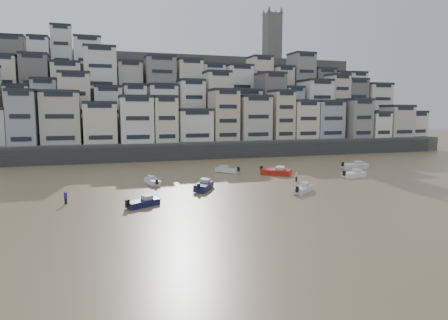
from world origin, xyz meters
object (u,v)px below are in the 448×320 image
object	(u,v)px
boat_e	(276,171)
boat_h	(227,169)
person_blue	(66,197)
boat_g	(355,165)
boat_j	(143,201)
boat_d	(354,173)
boat_c	(204,185)
boat_f	(152,180)
boat_a	(303,188)
person_pink	(296,176)

from	to	relation	value
boat_e	boat_h	bearing A→B (deg)	-171.16
boat_e	person_blue	xyz separation A→B (m)	(-35.18, -12.98, 0.05)
boat_g	person_blue	bearing A→B (deg)	-160.37
boat_j	person_blue	bearing A→B (deg)	124.52
boat_e	boat_h	world-z (taller)	boat_e
boat_e	boat_d	xyz separation A→B (m)	(12.19, -6.41, -0.12)
boat_c	boat_e	size ratio (longest dim) A/B	0.99
boat_h	boat_f	xyz separation A→B (m)	(-15.29, -8.08, -0.04)
boat_g	boat_a	bearing A→B (deg)	-136.67
boat_f	person_pink	distance (m)	23.68
boat_a	boat_j	xyz separation A→B (m)	(-22.98, -1.65, -0.04)
boat_d	person_pink	xyz separation A→B (m)	(-11.84, -0.82, 0.17)
boat_a	boat_j	bearing A→B (deg)	143.36
boat_h	person_blue	size ratio (longest dim) A/B	3.01
boat_c	person_pink	xyz separation A→B (m)	(16.59, 2.30, 0.05)
person_blue	person_pink	xyz separation A→B (m)	(35.52, 5.75, 0.00)
boat_d	person_pink	size ratio (longest dim) A/B	2.94
boat_d	person_blue	size ratio (longest dim) A/B	2.94
boat_c	boat_j	xyz separation A→B (m)	(-9.79, -7.80, -0.17)
boat_h	boat_d	xyz separation A→B (m)	(19.81, -11.76, -0.01)
boat_f	boat_a	bearing A→B (deg)	-131.56
boat_a	boat_f	bearing A→B (deg)	106.14
boat_e	boat_f	size ratio (longest dim) A/B	1.22
boat_f	person_pink	size ratio (longest dim) A/B	2.84
boat_a	boat_g	bearing A→B (deg)	-1.35
boat_g	person_blue	xyz separation A→B (m)	(-53.84, -15.14, 0.06)
boat_e	boat_d	distance (m)	13.77
boat_c	boat_e	distance (m)	18.84
boat_h	boat_g	distance (m)	26.47
boat_d	boat_j	xyz separation A→B (m)	(-38.23, -10.92, -0.05)
boat_f	boat_j	world-z (taller)	boat_f
boat_e	person_blue	world-z (taller)	person_blue
boat_e	boat_c	bearing A→B (deg)	-105.71
boat_c	person_pink	distance (m)	16.75
boat_c	boat_e	world-z (taller)	boat_e
boat_g	boat_j	distance (m)	48.77
boat_e	boat_h	xyz separation A→B (m)	(-7.62, 5.34, -0.11)
boat_h	boat_g	world-z (taller)	boat_g
boat_a	boat_d	bearing A→B (deg)	-9.45
boat_e	boat_g	bearing A→B (deg)	50.49
boat_a	boat_f	xyz separation A→B (m)	(-19.85, 12.94, -0.01)
boat_a	boat_e	bearing A→B (deg)	38.20
boat_h	boat_d	distance (m)	23.03
boat_c	boat_j	world-z (taller)	boat_c
boat_h	boat_f	world-z (taller)	boat_h
boat_c	person_blue	xyz separation A→B (m)	(-18.93, -3.45, 0.05)
person_blue	person_pink	bearing A→B (deg)	9.19
person_blue	boat_j	bearing A→B (deg)	-25.46
boat_d	person_blue	bearing A→B (deg)	175.86
boat_e	boat_h	distance (m)	9.31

